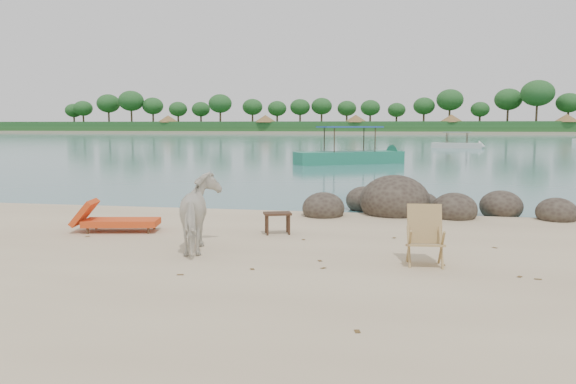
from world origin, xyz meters
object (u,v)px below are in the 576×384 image
Objects in this scene: lounge_chair at (121,219)px; boat_near at (350,133)px; cow at (202,214)px; side_table at (277,225)px; boulders at (414,205)px; deck_chair at (425,238)px.

lounge_chair is 22.72m from boat_near.
side_table is at bearing -138.18° from cow.
boat_near is at bearing 71.21° from lounge_chair.
boulders is at bearing 29.30° from side_table.
lounge_chair is 2.02× the size of deck_chair.
boulders is at bearing 84.57° from deck_chair.
boulders is 0.87× the size of boat_near.
cow is 0.85× the size of lounge_chair.
deck_chair is (2.77, -2.07, 0.25)m from side_table.
boat_near is (3.03, 22.47, 1.49)m from lounge_chair.
boulders is at bearing -111.38° from boat_near.
side_table is 0.58× the size of deck_chair.
deck_chair is (5.99, -1.77, 0.18)m from lounge_chair.
cow is at bearing -140.22° from side_table.
lounge_chair is at bearing 158.63° from deck_chair.
boulders is 4.01× the size of cow.
side_table is (-2.82, -3.22, -0.02)m from boulders.
cow is 2.01m from side_table.
boulders is 6.99m from lounge_chair.
boat_near is (-3.01, 18.94, 1.54)m from boulders.
side_table is at bearing -5.67° from lounge_chair.
lounge_chair is at bearing -128.08° from boat_near.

